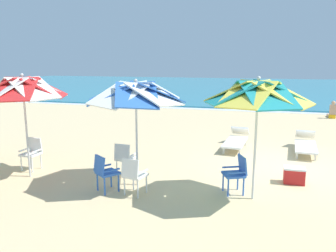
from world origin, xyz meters
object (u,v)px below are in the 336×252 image
at_px(plastic_chair_3, 134,174).
at_px(beach_umbrella_2, 23,89).
at_px(plastic_chair_0, 237,172).
at_px(sun_lounger_1, 236,140).
at_px(beach_umbrella_0, 258,94).
at_px(plastic_chair_2, 105,171).
at_px(cooler_box, 294,175).
at_px(beachgoer_seated, 332,112).
at_px(plastic_chair_4, 32,152).
at_px(plastic_chair_1, 125,157).
at_px(beach_umbrella_1, 136,94).
at_px(sun_lounger_0, 306,144).

xyz_separation_m(plastic_chair_3, beach_umbrella_2, (-3.03, 0.41, 1.77)).
bearing_deg(plastic_chair_0, plastic_chair_3, -161.33).
bearing_deg(sun_lounger_1, beach_umbrella_0, -81.12).
distance_m(plastic_chair_2, cooler_box, 4.54).
bearing_deg(beachgoer_seated, plastic_chair_4, -130.29).
bearing_deg(plastic_chair_3, plastic_chair_0, 18.67).
bearing_deg(plastic_chair_1, beach_umbrella_0, -11.27).
height_order(plastic_chair_0, plastic_chair_1, same).
height_order(plastic_chair_1, beach_umbrella_2, beach_umbrella_2).
xyz_separation_m(beach_umbrella_0, plastic_chair_0, (-0.37, 0.24, -1.79)).
bearing_deg(plastic_chair_1, beachgoer_seated, 58.00).
height_order(plastic_chair_1, plastic_chair_2, same).
height_order(beach_umbrella_1, plastic_chair_2, beach_umbrella_1).
xyz_separation_m(beach_umbrella_0, plastic_chair_3, (-2.55, -0.50, -1.79)).
relative_size(plastic_chair_2, plastic_chair_3, 1.00).
relative_size(beach_umbrella_1, beach_umbrella_2, 0.96).
distance_m(plastic_chair_2, beachgoer_seated, 14.11).
height_order(plastic_chair_2, beachgoer_seated, beachgoer_seated).
distance_m(beach_umbrella_1, plastic_chair_2, 1.89).
height_order(plastic_chair_4, beachgoer_seated, beachgoer_seated).
height_order(plastic_chair_2, plastic_chair_4, same).
distance_m(plastic_chair_1, cooler_box, 4.24).
distance_m(plastic_chair_4, beachgoer_seated, 14.85).
bearing_deg(sun_lounger_0, beachgoer_seated, 73.98).
height_order(sun_lounger_0, sun_lounger_1, same).
relative_size(plastic_chair_1, plastic_chair_2, 1.00).
relative_size(plastic_chair_3, plastic_chair_4, 1.00).
height_order(plastic_chair_2, cooler_box, plastic_chair_2).
xyz_separation_m(plastic_chair_1, cooler_box, (4.19, 0.58, -0.30)).
relative_size(beach_umbrella_1, sun_lounger_1, 1.16).
height_order(plastic_chair_4, sun_lounger_0, plastic_chair_4).
bearing_deg(plastic_chair_1, sun_lounger_0, 36.97).
bearing_deg(cooler_box, plastic_chair_2, -157.65).
xyz_separation_m(plastic_chair_2, plastic_chair_4, (-2.65, 0.95, 0.00)).
relative_size(plastic_chair_0, sun_lounger_1, 0.40).
bearing_deg(plastic_chair_0, beachgoer_seated, 70.52).
bearing_deg(plastic_chair_0, sun_lounger_0, 64.42).
distance_m(plastic_chair_0, plastic_chair_1, 2.90).
relative_size(plastic_chair_2, beachgoer_seated, 0.94).
bearing_deg(beach_umbrella_2, sun_lounger_1, 41.48).
relative_size(beach_umbrella_0, plastic_chair_3, 3.04).
bearing_deg(plastic_chair_2, plastic_chair_1, 90.16).
bearing_deg(plastic_chair_3, sun_lounger_1, 68.37).
height_order(beach_umbrella_0, sun_lounger_0, beach_umbrella_0).
distance_m(beach_umbrella_1, plastic_chair_4, 3.64).
bearing_deg(plastic_chair_1, plastic_chair_0, -8.08).
bearing_deg(plastic_chair_4, beachgoer_seated, 49.71).
bearing_deg(plastic_chair_4, plastic_chair_0, -2.25).
bearing_deg(plastic_chair_1, plastic_chair_3, -58.57).
relative_size(sun_lounger_0, sun_lounger_1, 1.00).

